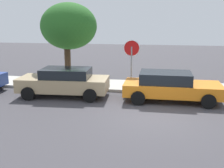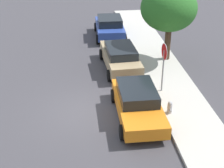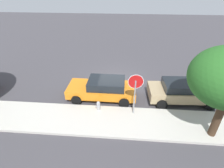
% 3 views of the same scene
% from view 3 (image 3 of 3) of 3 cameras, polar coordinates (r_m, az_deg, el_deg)
% --- Properties ---
extents(ground_plane, '(60.00, 60.00, 0.00)m').
position_cam_3_polar(ground_plane, '(13.76, 1.12, 1.16)').
color(ground_plane, '#423F44').
extents(sidewalk_curb, '(32.00, 2.42, 0.14)m').
position_cam_3_polar(sidewalk_curb, '(9.99, -0.63, -11.93)').
color(sidewalk_curb, beige).
rests_on(sidewalk_curb, ground_plane).
extents(stop_sign, '(0.83, 0.08, 2.68)m').
position_cam_3_polar(stop_sign, '(9.44, 7.60, -1.37)').
color(stop_sign, gray).
rests_on(stop_sign, ground_plane).
extents(parked_car_orange, '(4.44, 2.08, 1.36)m').
position_cam_3_polar(parked_car_orange, '(11.48, -2.92, -1.38)').
color(parked_car_orange, orange).
rests_on(parked_car_orange, ground_plane).
extents(parked_car_tan, '(4.43, 2.13, 1.41)m').
position_cam_3_polar(parked_car_tan, '(12.02, 22.10, -2.16)').
color(parked_car_tan, tan).
rests_on(parked_car_tan, ground_plane).
extents(fire_hydrant, '(0.30, 0.22, 0.72)m').
position_cam_3_polar(fire_hydrant, '(10.53, -4.44, -7.29)').
color(fire_hydrant, '#A5A5A8').
rests_on(fire_hydrant, ground_plane).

